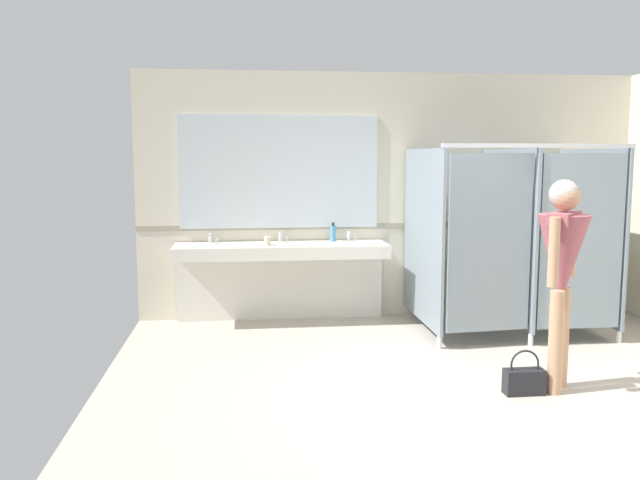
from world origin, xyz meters
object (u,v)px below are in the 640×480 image
(paper_cup, at_px, (267,241))
(soap_dispenser, at_px, (333,233))
(handbag, at_px, (524,380))
(person_standing, at_px, (562,259))

(paper_cup, bearing_deg, soap_dispenser, 19.83)
(handbag, height_order, soap_dispenser, soap_dispenser)
(paper_cup, bearing_deg, person_standing, -45.39)
(person_standing, relative_size, handbag, 4.70)
(handbag, bearing_deg, person_standing, 10.73)
(person_standing, height_order, handbag, person_standing)
(handbag, xyz_separation_m, paper_cup, (-1.91, 2.29, 0.83))
(soap_dispenser, relative_size, paper_cup, 2.20)
(person_standing, height_order, paper_cup, person_standing)
(person_standing, xyz_separation_m, soap_dispenser, (-1.46, 2.51, -0.07))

